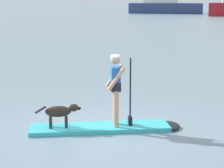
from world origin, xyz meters
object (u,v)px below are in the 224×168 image
Objects in this scene: person_paddler at (116,84)px; dog at (60,112)px; moored_boat_outer at (164,4)px; paddleboard at (109,127)px.

person_paddler reaches higher than dog.
person_paddler is 65.31m from moored_boat_outer.
moored_boat_outer is (-9.95, 64.59, 1.50)m from paddleboard.
person_paddler is at bearing -81.11° from moored_boat_outer.
person_paddler is at bearing 23.43° from dog.
paddleboard is at bearing 23.43° from dog.
person_paddler is at bearing 23.43° from paddleboard.
moored_boat_outer reaches higher than paddleboard.
paddleboard is 65.37m from moored_boat_outer.
moored_boat_outer is (-10.09, 64.53, 0.48)m from person_paddler.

